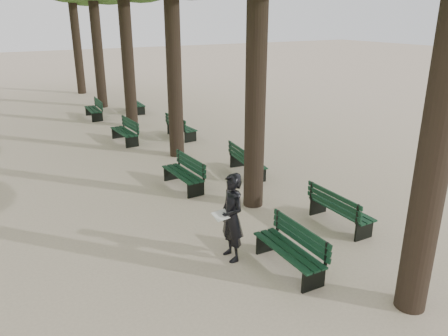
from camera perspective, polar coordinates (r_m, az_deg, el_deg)
ground at (r=8.93m, az=6.42°, el=-13.61°), size 120.00×120.00×0.00m
bench_left_0 at (r=8.98m, az=8.41°, el=-11.46°), size 0.62×1.81×0.92m
bench_left_1 at (r=12.87m, az=-5.37°, el=-1.46°), size 0.63×1.82×0.92m
bench_left_2 at (r=17.82m, az=-12.85°, el=4.12°), size 0.65×1.82×0.92m
bench_left_3 at (r=22.41m, az=-16.65°, el=6.91°), size 0.66×1.83×0.92m
bench_right_0 at (r=10.94m, az=14.91°, el=-5.99°), size 0.59×1.81×0.92m
bench_right_1 at (r=13.92m, az=3.07°, el=0.25°), size 0.81×1.86×0.92m
bench_right_2 at (r=18.17m, az=-5.58°, el=4.82°), size 0.66×1.83×0.92m
bench_right_3 at (r=23.36m, az=-11.45°, el=7.83°), size 0.68×1.83×0.92m
man_with_map at (r=8.95m, az=1.04°, el=-6.46°), size 0.64×0.77×1.88m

